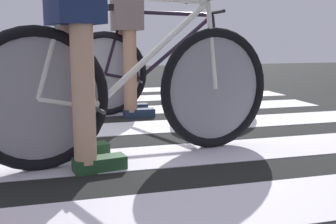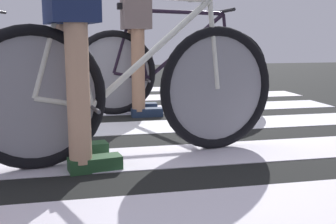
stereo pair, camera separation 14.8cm
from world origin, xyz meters
name	(u,v)px [view 1 (the left image)]	position (x,y,z in m)	size (l,w,h in m)	color
ground	(43,130)	(0.00, 0.00, 0.01)	(18.00, 14.00, 0.02)	black
crosswalk_markings	(52,123)	(0.06, 0.20, 0.02)	(5.30, 4.23, 0.00)	silver
bicycle_1_of_3	(134,89)	(0.51, -0.92, 0.41)	(1.72, 0.55, 0.93)	black
cyclist_1_of_3	(75,40)	(0.21, -0.98, 0.67)	(0.38, 0.44, 1.00)	tan
bicycle_2_of_3	(163,70)	(1.02, 0.40, 0.41)	(1.74, 0.52, 0.93)	black
cyclist_2_of_3	(127,39)	(0.71, 0.40, 0.67)	(0.32, 0.41, 1.00)	#A87A5B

